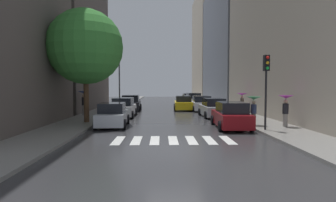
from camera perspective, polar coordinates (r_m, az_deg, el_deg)
ground_plane at (r=35.43m, az=-0.49°, el=-1.27°), size 28.00×72.00×0.04m
sidewalk_left at (r=35.91m, az=-10.92°, el=-1.12°), size 3.00×72.00×0.15m
sidewalk_right at (r=36.12m, az=9.87°, el=-1.08°), size 3.00×72.00×0.15m
crosswalk_stripes at (r=13.48m, az=1.08°, el=-8.25°), size 5.85×2.20×0.01m
building_left_mid at (r=34.15m, az=-20.28°, el=18.97°), size 6.00×14.81×24.25m
building_right_near at (r=26.58m, az=25.21°, el=13.88°), size 6.00×21.37×15.55m
building_right_mid at (r=47.34m, az=13.01°, el=11.66°), size 6.00×20.76×19.61m
building_right_far at (r=67.78m, az=8.58°, el=11.34°), size 6.00×19.24×24.93m
parked_car_left_nearest at (r=18.42m, az=-11.59°, el=-2.96°), size 2.15×4.19×1.58m
parked_car_left_second at (r=24.14m, az=-9.32°, el=-1.43°), size 2.05×4.39×1.68m
parked_car_left_third at (r=30.20m, az=-7.77°, el=-0.48°), size 2.26×4.59×1.72m
parked_car_right_nearest at (r=17.80m, az=13.08°, el=-3.05°), size 2.19×4.62×1.67m
parked_car_right_second at (r=23.86m, az=9.46°, el=-1.51°), size 2.14×4.31×1.65m
parked_car_right_third at (r=29.84m, az=7.03°, el=-0.58°), size 2.20×4.56×1.64m
parked_car_right_fourth at (r=36.46m, az=5.32°, el=0.19°), size 2.20×4.59×1.81m
parked_car_right_fifth at (r=42.50m, az=4.38°, el=0.48°), size 2.17×4.24×1.61m
taxi_midroad at (r=30.49m, az=3.21°, el=-0.50°), size 2.19×4.52×1.81m
pedestrian_foreground at (r=18.39m, az=23.51°, el=-0.71°), size 0.91×0.91×1.96m
pedestrian_near_tree at (r=27.24m, az=15.32°, el=0.59°), size 1.04×1.04×1.86m
pedestrian_by_kerb at (r=18.39m, az=17.60°, el=-0.75°), size 0.94×0.94×1.85m
pedestrian_far_side at (r=24.61m, az=-17.31°, el=0.68°), size 1.04×1.04×2.11m
street_tree_left at (r=20.14m, az=-16.98°, el=10.83°), size 5.24×5.24×7.90m
traffic_light_right_corner at (r=16.58m, az=19.99°, el=5.07°), size 0.30×0.42×4.30m
lamp_post_left at (r=32.76m, az=-10.20°, el=5.34°), size 0.60×0.28×6.62m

